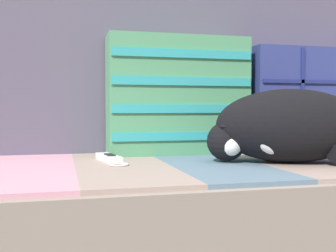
{
  "coord_description": "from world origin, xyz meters",
  "views": [
    {
      "loc": [
        -0.39,
        -0.97,
        0.52
      ],
      "look_at": [
        -0.12,
        0.07,
        0.48
      ],
      "focal_mm": 45.0,
      "sensor_mm": 36.0,
      "label": 1
    }
  ],
  "objects": [
    {
      "name": "throw_pillow_striped",
      "position": [
        -0.02,
        0.33,
        0.56
      ],
      "size": [
        0.45,
        0.14,
        0.37
      ],
      "color": "#4C9366",
      "rests_on": "couch"
    },
    {
      "name": "game_remote_near",
      "position": [
        -0.26,
        0.18,
        0.38
      ],
      "size": [
        0.08,
        0.2,
        0.02
      ],
      "color": "white",
      "rests_on": "couch"
    },
    {
      "name": "throw_pillow_quilted",
      "position": [
        0.46,
        0.33,
        0.55
      ],
      "size": [
        0.45,
        0.14,
        0.35
      ],
      "color": "navy",
      "rests_on": "couch"
    },
    {
      "name": "sleeping_cat",
      "position": [
        0.19,
        0.04,
        0.47
      ],
      "size": [
        0.46,
        0.32,
        0.2
      ],
      "color": "black",
      "rests_on": "couch"
    },
    {
      "name": "couch",
      "position": [
        -0.0,
        0.15,
        0.19
      ],
      "size": [
        1.76,
        0.8,
        0.38
      ],
      "color": "#3D3838",
      "rests_on": "ground_plane"
    },
    {
      "name": "sofa_backrest",
      "position": [
        0.0,
        0.48,
        0.65
      ],
      "size": [
        1.73,
        0.14,
        0.56
      ],
      "color": "#514C60",
      "rests_on": "couch"
    }
  ]
}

